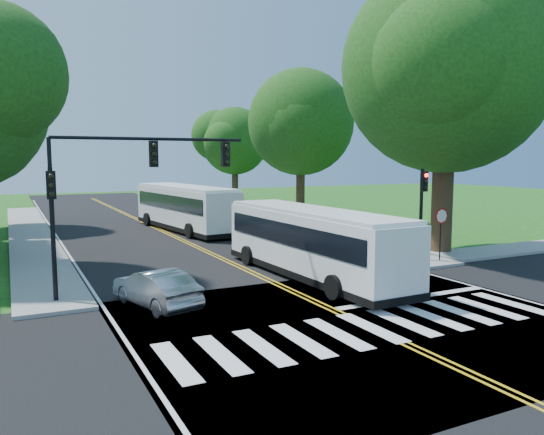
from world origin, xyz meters
TOP-DOWN VIEW (x-y plane):
  - ground at (0.00, 0.00)m, footprint 140.00×140.00m
  - road at (0.00, 18.00)m, footprint 14.00×96.00m
  - cross_road at (0.00, 0.00)m, footprint 60.00×12.00m
  - center_line at (0.00, 22.00)m, footprint 0.36×70.00m
  - edge_line_w at (-6.80, 22.00)m, footprint 0.12×70.00m
  - edge_line_e at (6.80, 22.00)m, footprint 0.12×70.00m
  - crosswalk at (0.00, -0.50)m, footprint 12.60×3.00m
  - stop_bar at (3.50, 1.60)m, footprint 6.60×0.40m
  - sidewalk_nw at (-8.30, 25.00)m, footprint 2.60×40.00m
  - sidewalk_ne at (8.30, 25.00)m, footprint 2.60×40.00m
  - tree_ne_big at (11.00, 8.00)m, footprint 10.80×10.80m
  - tree_east_mid at (11.50, 24.00)m, footprint 8.40×8.40m
  - tree_east_far at (12.50, 40.00)m, footprint 7.20×7.20m
  - signal_nw at (-5.86, 6.43)m, footprint 7.15×0.46m
  - signal_ne at (8.20, 6.44)m, footprint 0.30×0.46m
  - stop_sign at (9.00, 5.98)m, footprint 0.76×0.08m
  - bus_lead at (1.87, 6.11)m, footprint 3.01×11.37m
  - bus_follow at (1.53, 22.78)m, footprint 4.00×12.30m
  - hatchback at (-5.17, 4.59)m, footprint 2.33×4.14m
  - suv at (5.45, 9.77)m, footprint 2.11×4.39m
  - dark_sedan at (5.40, 19.41)m, footprint 2.07×4.61m

SIDE VIEW (x-z plane):
  - ground at x=0.00m, z-range 0.00..0.00m
  - road at x=0.00m, z-range 0.00..0.01m
  - cross_road at x=0.00m, z-range 0.00..0.01m
  - center_line at x=0.00m, z-range 0.01..0.02m
  - edge_line_w at x=-6.80m, z-range 0.01..0.02m
  - edge_line_e at x=6.80m, z-range 0.01..0.02m
  - crosswalk at x=0.00m, z-range 0.01..0.02m
  - stop_bar at x=3.50m, z-range 0.01..0.02m
  - sidewalk_nw at x=-8.30m, z-range 0.00..0.15m
  - sidewalk_ne at x=8.30m, z-range 0.00..0.15m
  - suv at x=5.45m, z-range 0.01..1.22m
  - hatchback at x=-5.17m, z-range 0.01..1.30m
  - dark_sedan at x=5.40m, z-range 0.01..1.32m
  - bus_lead at x=1.87m, z-range 0.09..3.01m
  - bus_follow at x=1.53m, z-range 0.10..3.23m
  - stop_sign at x=9.00m, z-range 0.77..3.30m
  - signal_ne at x=8.20m, z-range 0.76..5.16m
  - signal_nw at x=-5.86m, z-range 1.55..7.21m
  - tree_east_far at x=12.50m, z-range 1.69..12.03m
  - tree_east_mid at x=11.50m, z-range 1.89..13.82m
  - tree_ne_big at x=11.00m, z-range 2.17..17.08m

